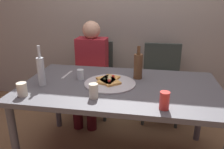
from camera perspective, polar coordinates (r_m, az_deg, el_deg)
The scene contains 15 objects.
back_wall at distance 2.96m, azimuth 5.70°, elevation 16.83°, with size 6.00×0.10×2.60m, color gray.
dining_table at distance 1.89m, azimuth 2.04°, elevation -4.74°, with size 1.66×0.93×0.73m.
pizza_tray at distance 1.89m, azimuth -0.53°, elevation -2.27°, with size 0.44×0.44×0.01m, color #ADADB2.
pizza_slice_last at distance 1.92m, azimuth -0.83°, elevation -1.26°, with size 0.18×0.25×0.05m.
pizza_slice_extra at distance 1.90m, azimuth -0.92°, elevation -1.54°, with size 0.24×0.25×0.05m.
wine_bottle at distance 1.99m, azimuth 6.74°, elevation 2.26°, with size 0.08×0.08×0.30m.
beer_bottle at distance 1.91m, azimuth -17.79°, elevation 0.97°, with size 0.06×0.06×0.34m.
tumbler_near at distance 1.78m, azimuth -22.13°, elevation -3.58°, with size 0.07×0.07×0.10m, color beige.
tumbler_far at distance 1.62m, azimuth -4.76°, elevation -4.23°, with size 0.07×0.07×0.11m, color beige.
wine_glass at distance 1.99m, azimuth -8.11°, elevation 0.00°, with size 0.06×0.06×0.09m, color silver.
soda_can at distance 1.50m, azimuth 13.34°, elevation -6.55°, with size 0.07×0.07×0.12m, color red.
table_knife at distance 2.14m, azimuth -11.49°, elevation -0.04°, with size 0.22×0.02×0.01m, color #B7B7BC.
chair_left at distance 2.82m, azimuth -4.66°, elevation 0.38°, with size 0.44×0.44×0.90m.
chair_right at distance 2.74m, azimuth 12.53°, elevation -0.63°, with size 0.44×0.44×0.90m.
guest_in_sweater at distance 2.64m, azimuth -5.55°, elevation 1.92°, with size 0.36×0.56×1.17m.
Camera 1 is at (0.23, -1.71, 1.45)m, focal length 35.56 mm.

